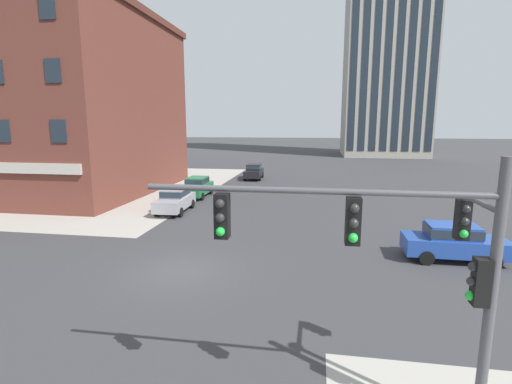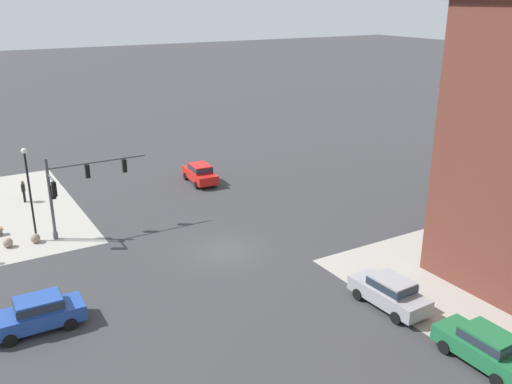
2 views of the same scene
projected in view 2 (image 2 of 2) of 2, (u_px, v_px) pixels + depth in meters
name	position (u px, v px, depth m)	size (l,w,h in m)	color
ground_plane	(224.00, 251.00, 35.19)	(320.00, 320.00, 0.00)	#38383A
traffic_signal_main	(71.00, 187.00, 36.23)	(6.73, 2.09, 5.59)	#4C4C51
bollard_sphere_curb_a	(35.00, 238.00, 36.27)	(0.63, 0.63, 0.63)	gray
bollard_sphere_curb_b	(8.00, 243.00, 35.60)	(0.63, 0.63, 0.63)	gray
pedestrian_at_curb	(23.00, 190.00, 43.27)	(0.33, 0.50, 1.76)	black
street_lamp_corner_near	(29.00, 185.00, 35.38)	(0.36, 0.36, 6.35)	black
car_main_northbound_near	(485.00, 346.00, 24.03)	(1.94, 4.42, 1.68)	#1E6B3D
car_main_northbound_far	(484.00, 160.00, 51.52)	(4.47, 2.04, 1.68)	#1E6B3D
car_main_southbound_near	(200.00, 173.00, 47.84)	(2.14, 4.52, 1.68)	red
car_cross_eastbound	(390.00, 291.00, 28.51)	(2.03, 4.47, 1.68)	#99999E
car_cross_westbound	(37.00, 312.00, 26.59)	(4.43, 1.94, 1.68)	#23479E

